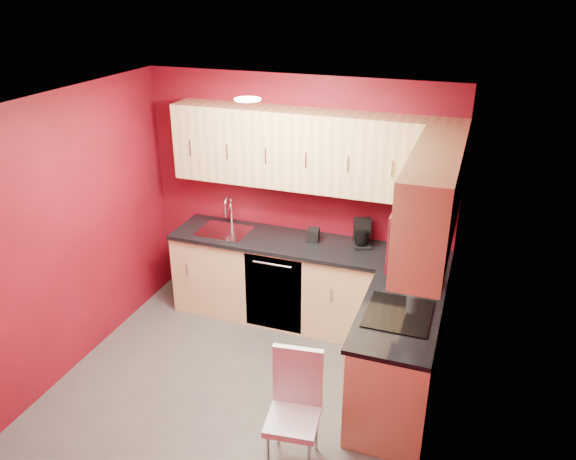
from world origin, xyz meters
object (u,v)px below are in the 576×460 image
Objects in this scene: microwave at (423,229)px; napkin_holder at (313,235)px; coffee_maker at (363,234)px; paper_towel at (417,270)px; dining_chair at (293,414)px; sink at (225,227)px.

microwave is 5.91× the size of napkin_holder.
paper_towel is at bearing -64.10° from coffee_maker.
napkin_holder is (-0.49, -0.04, -0.07)m from coffee_maker.
napkin_holder is (-1.15, 1.07, -0.69)m from microwave.
paper_towel is at bearing -26.64° from napkin_holder.
microwave is at bearing 43.90° from dining_chair.
coffee_maker is (-0.66, 1.11, -0.61)m from microwave.
microwave is 2.43m from sink.
microwave is at bearing -84.14° from paper_towel.
coffee_maker is 0.84m from paper_towel.
coffee_maker is at bearing 4.67° from napkin_holder.
paper_towel is 0.32× the size of dining_chair.
coffee_maker is at bearing 120.64° from microwave.
paper_towel is 1.63m from dining_chair.
sink is (-2.09, 1.00, -0.72)m from microwave.
dining_chair is (-0.04, -1.96, -0.59)m from coffee_maker.
microwave reaches higher than dining_chair.
sink is 1.45m from coffee_maker.
coffee_maker reaches higher than napkin_holder.
sink is 0.95m from napkin_holder.
sink is at bearing 164.33° from coffee_maker.
microwave is 2.80× the size of coffee_maker.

